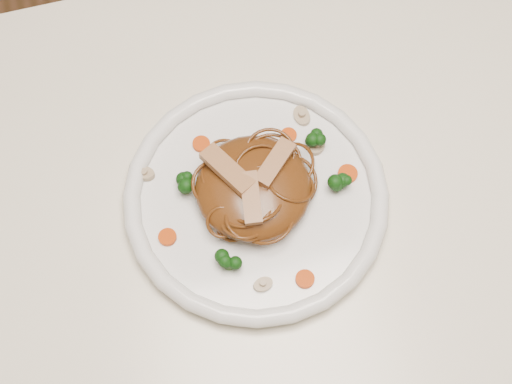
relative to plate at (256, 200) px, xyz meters
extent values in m
plane|color=#53361C|center=(0.05, -0.06, -0.76)|extent=(4.00, 4.00, 0.00)
cube|color=white|center=(0.05, -0.06, -0.03)|extent=(1.20, 0.80, 0.04)
cylinder|color=white|center=(0.00, 0.00, 0.00)|extent=(0.36, 0.36, 0.02)
ellipsoid|color=#5A2F11|center=(0.00, 0.00, 0.03)|extent=(0.13, 0.13, 0.04)
cube|color=tan|center=(0.02, 0.01, 0.05)|extent=(0.06, 0.05, 0.01)
cube|color=tan|center=(-0.03, 0.02, 0.05)|extent=(0.05, 0.07, 0.01)
cube|color=tan|center=(-0.01, -0.02, 0.05)|extent=(0.03, 0.06, 0.01)
cylinder|color=red|center=(0.06, 0.06, 0.01)|extent=(0.02, 0.02, 0.00)
cylinder|color=red|center=(-0.11, -0.02, 0.01)|extent=(0.02, 0.02, 0.00)
cylinder|color=red|center=(0.11, 0.00, 0.01)|extent=(0.03, 0.03, 0.00)
cylinder|color=red|center=(-0.04, 0.08, 0.01)|extent=(0.02, 0.02, 0.00)
cylinder|color=red|center=(0.02, -0.11, 0.01)|extent=(0.02, 0.02, 0.00)
cylinder|color=beige|center=(-0.02, -0.10, 0.01)|extent=(0.02, 0.02, 0.01)
cylinder|color=beige|center=(0.08, 0.04, 0.01)|extent=(0.03, 0.03, 0.01)
cylinder|color=beige|center=(-0.11, 0.06, 0.01)|extent=(0.03, 0.03, 0.01)
cylinder|color=beige|center=(0.08, 0.08, 0.01)|extent=(0.03, 0.03, 0.01)
camera|label=1|loc=(-0.08, -0.30, 0.73)|focal=48.80mm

